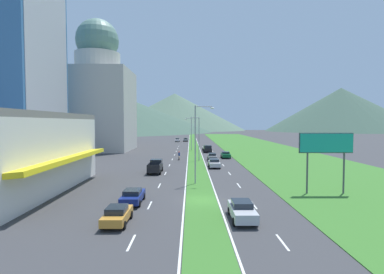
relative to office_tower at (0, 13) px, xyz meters
name	(u,v)px	position (x,y,z in m)	size (l,w,h in m)	color
ground_plane	(201,201)	(40.71, -32.94, -30.78)	(600.00, 600.00, 0.00)	#38383A
grass_median	(194,149)	(40.71, 27.06, -30.75)	(3.20, 240.00, 0.06)	#387028
grass_verge_right	(262,149)	(61.31, 27.06, -30.75)	(24.00, 240.00, 0.06)	#387028
lane_dash_left_1	(131,242)	(35.61, -43.77, -30.77)	(0.16, 2.80, 0.01)	silver
lane_dash_left_2	(150,205)	(35.61, -34.61, -30.77)	(0.16, 2.80, 0.01)	silver
lane_dash_left_3	(159,186)	(35.61, -25.45, -30.77)	(0.16, 2.80, 0.01)	silver
lane_dash_left_4	(165,173)	(35.61, -16.28, -30.77)	(0.16, 2.80, 0.01)	silver
lane_dash_left_5	(169,165)	(35.61, -7.12, -30.77)	(0.16, 2.80, 0.01)	silver
lane_dash_left_6	(172,159)	(35.61, 2.04, -30.77)	(0.16, 2.80, 0.01)	silver
lane_dash_left_7	(175,155)	(35.61, 11.21, -30.77)	(0.16, 2.80, 0.01)	silver
lane_dash_left_8	(176,151)	(35.61, 20.37, -30.77)	(0.16, 2.80, 0.01)	silver
lane_dash_left_9	(178,149)	(35.61, 29.54, -30.77)	(0.16, 2.80, 0.01)	silver
lane_dash_left_10	(179,146)	(35.61, 38.70, -30.77)	(0.16, 2.80, 0.01)	silver
lane_dash_right_1	(282,242)	(45.81, -43.77, -30.77)	(0.16, 2.80, 0.01)	silver
lane_dash_right_2	(254,205)	(45.81, -34.61, -30.77)	(0.16, 2.80, 0.01)	silver
lane_dash_right_3	(239,185)	(45.81, -25.45, -30.77)	(0.16, 2.80, 0.01)	silver
lane_dash_right_4	(230,173)	(45.81, -16.28, -30.77)	(0.16, 2.80, 0.01)	silver
lane_dash_right_5	(223,165)	(45.81, -7.12, -30.77)	(0.16, 2.80, 0.01)	silver
lane_dash_right_6	(219,159)	(45.81, 2.04, -30.77)	(0.16, 2.80, 0.01)	silver
lane_dash_right_7	(215,155)	(45.81, 11.21, -30.77)	(0.16, 2.80, 0.01)	silver
lane_dash_right_8	(213,151)	(45.81, 20.37, -30.77)	(0.16, 2.80, 0.01)	silver
lane_dash_right_9	(210,149)	(45.81, 29.54, -30.77)	(0.16, 2.80, 0.01)	silver
lane_dash_right_10	(209,146)	(45.81, 38.70, -30.77)	(0.16, 2.80, 0.01)	silver
edge_line_median_left	(188,149)	(38.96, 27.06, -30.77)	(0.16, 240.00, 0.01)	silver
edge_line_median_right	(200,149)	(42.46, 27.06, -30.77)	(0.16, 240.00, 0.01)	silver
office_tower	(0,13)	(0.00, 0.00, 0.00)	(21.75, 21.75, 61.08)	teal
domed_building	(98,96)	(12.77, 24.18, -14.87)	(18.93, 18.93, 37.77)	#B7B2A8
midrise_colored	(103,110)	(7.59, 46.64, -18.11)	(16.41, 16.41, 25.33)	#B7B2A8
hill_far_left	(85,107)	(-53.30, 201.74, -8.89)	(223.47, 223.47, 43.78)	#3D5647
hill_far_center	(175,112)	(22.48, 262.96, -11.00)	(151.40, 151.40, 39.56)	#516B56
hill_far_right	(341,110)	(180.59, 218.14, -10.48)	(139.23, 139.23, 40.58)	#3D5647
street_lamp_near	(197,140)	(40.47, -24.43, -24.94)	(2.59, 0.28, 10.32)	#99999E
street_lamp_mid	(197,136)	(41.05, -0.60, -25.47)	(3.10, 0.31, 9.18)	#99999E
street_lamp_far	(192,131)	(40.11, 23.22, -25.26)	(2.63, 0.28, 9.70)	#99999E
billboard_roadside	(326,146)	(54.89, -30.03, -25.36)	(6.14, 0.28, 6.94)	#4C4C51
car_0	(117,215)	(33.74, -39.99, -30.04)	(1.88, 4.21, 1.44)	#C6842D
car_1	(242,210)	(43.89, -39.05, -29.98)	(1.98, 4.72, 1.55)	#B2B2B7
car_2	(226,155)	(47.62, 4.42, -30.02)	(2.02, 4.01, 1.44)	#0C5128
car_3	(206,148)	(44.11, 24.28, -30.06)	(1.95, 4.69, 1.36)	silver
car_4	(177,140)	(34.07, 63.27, -29.98)	(1.85, 4.74, 1.54)	silver
car_5	(186,140)	(37.55, 65.28, -30.00)	(1.96, 4.80, 1.51)	slate
car_6	(214,163)	(43.88, -9.95, -30.00)	(2.02, 4.51, 1.53)	#B2B2B7
car_7	(133,196)	(33.80, -33.83, -30.04)	(1.99, 4.69, 1.41)	navy
car_8	(212,157)	(44.23, -0.05, -29.98)	(1.88, 4.07, 1.58)	slate
pickup_truck_0	(208,149)	(44.29, 18.04, -29.79)	(2.18, 5.40, 2.00)	black
pickup_truck_1	(155,166)	(33.92, -15.28, -29.79)	(2.18, 5.40, 2.00)	black
motorcycle_rider	(179,156)	(37.12, 1.38, -30.03)	(0.36, 2.00, 1.80)	black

